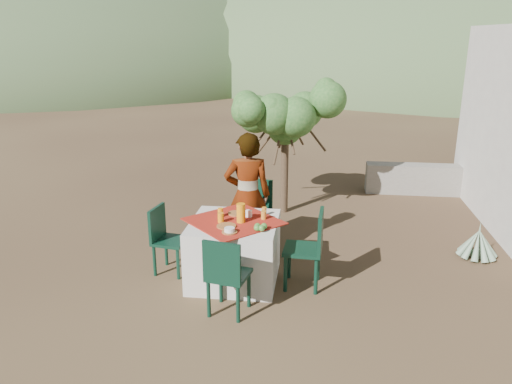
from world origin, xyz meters
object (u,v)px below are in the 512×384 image
person (248,196)px  juice_pitcher (241,213)px  table (234,250)px  chair_left (165,236)px  chair_right (310,245)px  chair_far (256,209)px  shrub_tree (289,121)px  agave (478,244)px  chair_near (226,273)px

person → juice_pitcher: (0.03, -0.77, 0.03)m
table → juice_pitcher: juice_pitcher is taller
person → chair_left: bearing=22.9°
chair_right → person: size_ratio=0.56×
chair_left → juice_pitcher: size_ratio=3.76×
chair_far → juice_pitcher: 1.24m
chair_far → shrub_tree: 1.78m
agave → table: bearing=-161.5°
chair_right → agave: (2.21, 1.11, -0.34)m
shrub_tree → juice_pitcher: shrub_tree is taller
table → chair_far: 1.16m
chair_near → shrub_tree: bearing=-85.5°
chair_near → juice_pitcher: (0.04, 0.79, 0.38)m
table → chair_right: chair_right is taller
agave → juice_pitcher: size_ratio=2.47×
chair_left → juice_pitcher: bearing=-88.7°
table → person: 0.87m
chair_far → chair_left: bearing=-124.1°
chair_near → shrub_tree: shrub_tree is taller
person → shrub_tree: bearing=-113.7°
chair_left → shrub_tree: 3.00m
chair_near → agave: 3.60m
juice_pitcher → table: bearing=159.4°
person → juice_pitcher: 0.77m
shrub_tree → agave: shrub_tree is taller
chair_left → table: bearing=-87.3°
chair_left → chair_far: bearing=-34.0°
chair_near → chair_left: 1.32m
table → shrub_tree: shrub_tree is taller
chair_left → chair_right: chair_right is taller
chair_near → person: bearing=-78.6°
person → shrub_tree: size_ratio=0.87×
chair_far → chair_left: size_ratio=1.08×
table → shrub_tree: bearing=79.5°
chair_near → table: bearing=-74.7°
agave → chair_right: bearing=-153.5°
chair_near → chair_far: bearing=-80.1°
chair_near → person: 1.59m
table → agave: size_ratio=2.34×
person → juice_pitcher: bearing=81.6°
chair_near → agave: chair_near is taller
person → agave: person is taller
chair_right → shrub_tree: size_ratio=0.49×
chair_left → person: person is taller
table → chair_far: chair_far is taller
shrub_tree → chair_far: bearing=-104.4°
chair_left → chair_right: size_ratio=0.90×
agave → juice_pitcher: (-3.02, -1.07, 0.69)m
chair_right → table: bearing=-91.0°
chair_far → juice_pitcher: size_ratio=4.07×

